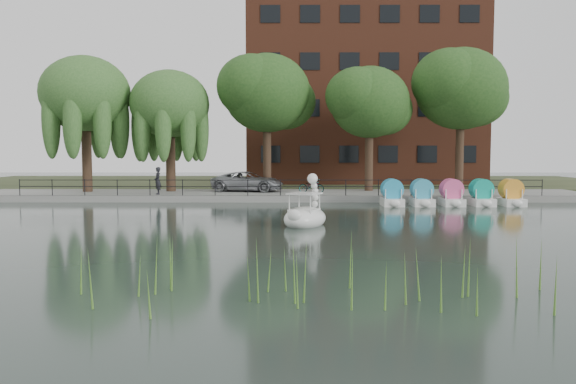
{
  "coord_description": "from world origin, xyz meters",
  "views": [
    {
      "loc": [
        0.59,
        -20.97,
        3.14
      ],
      "look_at": [
        0.5,
        4.0,
        1.3
      ],
      "focal_mm": 35.0,
      "sensor_mm": 36.0,
      "label": 1
    }
  ],
  "objects_px": {
    "swan_boat": "(305,214)",
    "bicycle": "(311,185)",
    "pedestrian": "(158,179)",
    "minivan": "(248,180)"
  },
  "relations": [
    {
      "from": "minivan",
      "to": "pedestrian",
      "type": "height_order",
      "value": "pedestrian"
    },
    {
      "from": "pedestrian",
      "to": "minivan",
      "type": "bearing_deg",
      "value": 89.26
    },
    {
      "from": "swan_boat",
      "to": "pedestrian",
      "type": "bearing_deg",
      "value": 151.7
    },
    {
      "from": "minivan",
      "to": "bicycle",
      "type": "bearing_deg",
      "value": -99.99
    },
    {
      "from": "bicycle",
      "to": "pedestrian",
      "type": "relative_size",
      "value": 0.87
    },
    {
      "from": "minivan",
      "to": "pedestrian",
      "type": "relative_size",
      "value": 2.79
    },
    {
      "from": "minivan",
      "to": "bicycle",
      "type": "xyz_separation_m",
      "value": [
        4.23,
        -1.57,
        -0.27
      ]
    },
    {
      "from": "minivan",
      "to": "pedestrian",
      "type": "bearing_deg",
      "value": 126.84
    },
    {
      "from": "pedestrian",
      "to": "swan_boat",
      "type": "relative_size",
      "value": 0.66
    },
    {
      "from": "swan_boat",
      "to": "bicycle",
      "type": "bearing_deg",
      "value": 110.57
    }
  ]
}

